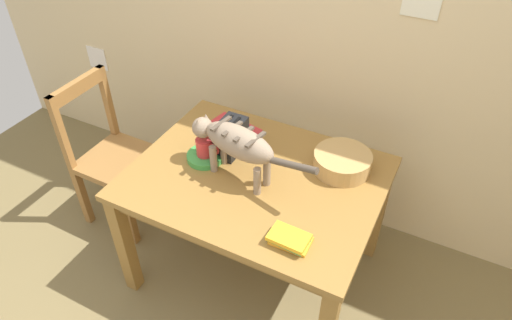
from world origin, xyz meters
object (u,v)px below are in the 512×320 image
at_px(dining_table, 256,188).
at_px(toaster, 230,137).
at_px(magazine, 230,130).
at_px(saucer_bowl, 205,157).
at_px(wicker_basket, 342,162).
at_px(book_stack, 290,239).
at_px(wooden_chair_near, 113,156).
at_px(cat, 236,143).
at_px(coffee_mug, 205,147).

xyz_separation_m(dining_table, toaster, (-0.21, 0.12, 0.17)).
xyz_separation_m(dining_table, magazine, (-0.30, 0.27, 0.09)).
relative_size(saucer_bowl, wicker_basket, 0.66).
relative_size(magazine, wicker_basket, 1.01).
height_order(magazine, wicker_basket, wicker_basket).
height_order(dining_table, saucer_bowl, saucer_bowl).
bearing_deg(wicker_basket, magazine, 177.25).
xyz_separation_m(saucer_bowl, book_stack, (0.61, -0.31, 0.01)).
relative_size(wicker_basket, wooden_chair_near, 0.30).
xyz_separation_m(cat, toaster, (-0.13, 0.16, -0.12)).
bearing_deg(dining_table, toaster, 150.68).
relative_size(saucer_bowl, wooden_chair_near, 0.20).
distance_m(cat, wooden_chair_near, 1.02).
bearing_deg(cat, magazine, 45.07).
height_order(cat, wicker_basket, cat).
distance_m(saucer_bowl, magazine, 0.27).
bearing_deg(dining_table, magazine, 138.02).
xyz_separation_m(coffee_mug, wicker_basket, (0.65, 0.24, -0.03)).
distance_m(cat, coffee_mug, 0.24).
xyz_separation_m(saucer_bowl, coffee_mug, (0.00, -0.00, 0.06)).
xyz_separation_m(saucer_bowl, toaster, (0.08, 0.12, 0.07)).
distance_m(dining_table, wicker_basket, 0.45).
relative_size(dining_table, magazine, 4.23).
xyz_separation_m(book_stack, toaster, (-0.53, 0.43, 0.06)).
distance_m(coffee_mug, magazine, 0.28).
distance_m(magazine, wooden_chair_near, 0.78).
xyz_separation_m(dining_table, wooden_chair_near, (-0.99, 0.03, -0.18)).
bearing_deg(saucer_bowl, coffee_mug, -0.00).
height_order(dining_table, wooden_chair_near, wooden_chair_near).
bearing_deg(magazine, cat, -42.90).
distance_m(magazine, wicker_basket, 0.66).
bearing_deg(toaster, magazine, 120.49).
height_order(coffee_mug, book_stack, coffee_mug).
height_order(saucer_bowl, toaster, toaster).
bearing_deg(coffee_mug, wooden_chair_near, 177.52).
bearing_deg(saucer_bowl, dining_table, 0.67).
bearing_deg(wooden_chair_near, wicker_basket, 99.57).
xyz_separation_m(magazine, wooden_chair_near, (-0.69, -0.24, -0.27)).
xyz_separation_m(cat, wooden_chair_near, (-0.91, 0.07, -0.47)).
bearing_deg(saucer_bowl, magazine, 92.10).
bearing_deg(coffee_mug, dining_table, 0.68).
xyz_separation_m(dining_table, wicker_basket, (0.36, 0.24, 0.14)).
xyz_separation_m(dining_table, cat, (-0.08, -0.04, 0.29)).
xyz_separation_m(magazine, toaster, (0.09, -0.15, 0.08)).
bearing_deg(coffee_mug, toaster, 58.21).
xyz_separation_m(wicker_basket, toaster, (-0.57, -0.12, 0.04)).
bearing_deg(toaster, book_stack, -39.25).
relative_size(dining_table, saucer_bowl, 6.46).
bearing_deg(wicker_basket, cat, -147.65).
height_order(saucer_bowl, magazine, saucer_bowl).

